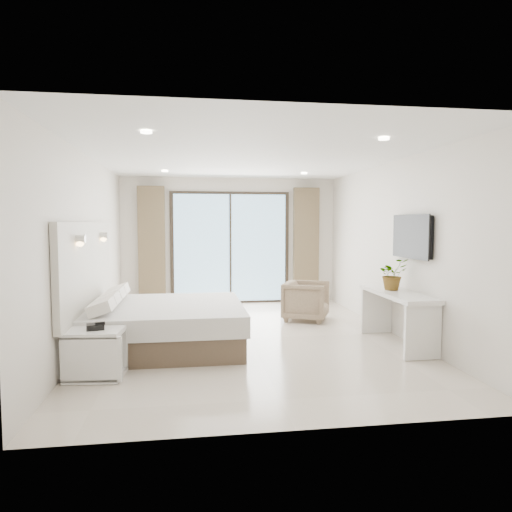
# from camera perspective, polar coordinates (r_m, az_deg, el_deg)

# --- Properties ---
(ground) EXTENTS (6.20, 6.20, 0.00)m
(ground) POSITION_cam_1_polar(r_m,az_deg,el_deg) (7.00, -0.94, -10.24)
(ground) COLOR beige
(ground) RESTS_ON ground
(room_shell) EXTENTS (4.62, 6.22, 2.72)m
(room_shell) POSITION_cam_1_polar(r_m,az_deg,el_deg) (7.46, -3.16, 2.93)
(room_shell) COLOR silver
(room_shell) RESTS_ON ground
(bed) EXTENTS (2.15, 2.04, 0.74)m
(bed) POSITION_cam_1_polar(r_m,az_deg,el_deg) (6.60, -11.42, -8.41)
(bed) COLOR brown
(bed) RESTS_ON ground
(nightstand) EXTENTS (0.65, 0.55, 0.55)m
(nightstand) POSITION_cam_1_polar(r_m,az_deg,el_deg) (5.53, -19.43, -11.42)
(nightstand) COLOR white
(nightstand) RESTS_ON ground
(phone) EXTENTS (0.22, 0.18, 0.06)m
(phone) POSITION_cam_1_polar(r_m,az_deg,el_deg) (5.44, -19.45, -8.34)
(phone) COLOR black
(phone) RESTS_ON nightstand
(console_desk) EXTENTS (0.50, 1.61, 0.77)m
(console_desk) POSITION_cam_1_polar(r_m,az_deg,el_deg) (6.80, 17.23, -5.99)
(console_desk) COLOR white
(console_desk) RESTS_ON ground
(plant) EXTENTS (0.49, 0.52, 0.36)m
(plant) POSITION_cam_1_polar(r_m,az_deg,el_deg) (6.90, 16.69, -2.60)
(plant) COLOR #33662D
(plant) RESTS_ON console_desk
(armchair) EXTENTS (0.94, 0.97, 0.77)m
(armchair) POSITION_cam_1_polar(r_m,az_deg,el_deg) (8.24, 6.30, -5.35)
(armchair) COLOR #8C755B
(armchair) RESTS_ON ground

